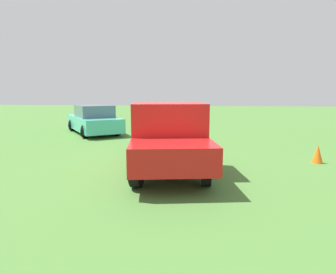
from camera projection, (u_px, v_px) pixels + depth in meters
ground_plane at (166, 168)px, 8.07m from camera, size 80.00×80.00×0.00m
pickup_truck at (168, 135)px, 7.80m from camera, size 5.14×2.70×1.83m
sedan_near at (94, 120)px, 15.01m from camera, size 4.77×4.17×1.47m
traffic_cone at (318, 154)px, 8.63m from camera, size 0.32×0.32×0.55m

